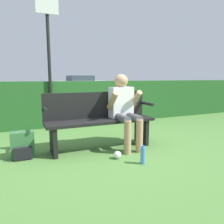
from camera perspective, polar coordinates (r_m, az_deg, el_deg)
ground_plane at (r=3.64m, az=-2.83°, el=-9.45°), size 40.00×40.00×0.00m
hedge_back at (r=5.43m, az=-10.52°, el=2.31°), size 12.00×0.38×1.06m
park_bench at (r=3.58m, az=-3.26°, el=-1.82°), size 1.77×0.44×0.91m
person_seated at (r=3.58m, az=3.15°, el=1.38°), size 0.51×0.61×1.21m
backpack at (r=3.44m, az=-22.32°, el=-8.08°), size 0.32×0.25×0.38m
water_bottle at (r=3.02m, az=8.10°, el=-11.11°), size 0.07×0.07×0.25m
signpost at (r=5.08m, az=-16.14°, el=14.24°), size 0.47×0.09×2.82m
parked_car at (r=18.04m, az=-8.24°, el=7.29°), size 4.15×2.12×1.29m
litter_crumple at (r=3.19m, az=1.44°, el=-11.15°), size 0.11×0.11×0.11m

